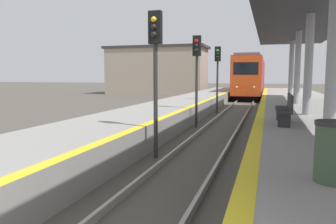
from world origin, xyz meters
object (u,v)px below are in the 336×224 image
(train, at_px, (251,77))
(signal_far, at_px, (218,67))
(bench, at_px, (286,108))
(signal_near, at_px, (155,56))
(signal_mid, at_px, (197,63))
(trash_bin, at_px, (333,152))

(train, xyz_separation_m, signal_far, (-1.12, -19.41, 0.67))
(bench, bearing_deg, signal_far, 110.21)
(signal_near, xyz_separation_m, signal_far, (0.03, 11.58, 0.00))
(signal_far, relative_size, bench, 2.10)
(signal_near, relative_size, signal_mid, 1.00)
(signal_near, xyz_separation_m, signal_mid, (-0.05, 5.79, 0.00))
(train, distance_m, signal_near, 31.02)
(signal_mid, distance_m, trash_bin, 10.53)
(train, bearing_deg, bench, -85.20)
(signal_mid, bearing_deg, bench, -46.79)
(signal_near, bearing_deg, bench, 28.13)
(train, bearing_deg, signal_near, -92.12)
(signal_mid, height_order, bench, signal_mid)
(signal_near, distance_m, signal_mid, 5.79)
(signal_mid, height_order, signal_far, same)
(train, relative_size, signal_near, 5.09)
(train, xyz_separation_m, signal_near, (-1.15, -30.99, 0.67))
(train, height_order, signal_near, train)
(signal_far, bearing_deg, trash_bin, -75.74)
(trash_bin, bearing_deg, train, 94.59)
(train, height_order, trash_bin, train)
(signal_near, distance_m, bench, 4.35)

